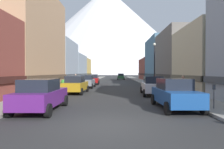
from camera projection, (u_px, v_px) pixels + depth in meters
name	position (u px, v px, depth m)	size (l,w,h in m)	color
ground_plane	(107.00, 126.00, 7.85)	(400.00, 400.00, 0.00)	#2E2E2E
sidewalk_left	(86.00, 82.00, 42.99)	(2.50, 100.00, 0.15)	gray
sidewalk_right	(144.00, 82.00, 42.69)	(2.50, 100.00, 0.15)	gray
storefront_left_1	(21.00, 42.00, 23.70)	(7.57, 13.16, 11.99)	tan
storefront_left_2	(50.00, 63.00, 35.59)	(8.58, 9.85, 7.79)	#99A5B2
storefront_left_3	(68.00, 69.00, 46.57)	(7.39, 11.31, 6.30)	#99A5B2
storefront_left_4	(78.00, 70.00, 56.59)	(6.53, 8.53, 6.01)	#D8B259
storefront_right_2	(185.00, 59.00, 30.89)	(7.44, 10.96, 8.63)	#66605B
storefront_right_3	(167.00, 61.00, 43.21)	(8.07, 12.86, 9.56)	slate
storefront_right_4	(155.00, 70.00, 56.81)	(8.06, 13.56, 6.07)	brown
car_left_0	(41.00, 95.00, 10.89)	(2.12, 4.43, 1.78)	#591E72
car_left_1	(76.00, 85.00, 20.03)	(2.13, 4.43, 1.78)	#B28419
car_left_2	(87.00, 81.00, 27.56)	(2.06, 4.40, 1.78)	slate
car_left_3	(93.00, 79.00, 35.10)	(2.23, 4.48, 1.78)	#9E1111
car_right_0	(175.00, 94.00, 11.59)	(2.17, 4.45, 1.78)	#19478C
car_right_1	(153.00, 85.00, 18.62)	(2.25, 4.48, 1.78)	silver
car_driving_0	(121.00, 77.00, 57.42)	(2.06, 4.40, 1.78)	#265933
parking_meter_near	(214.00, 93.00, 10.88)	(0.14, 0.10, 1.33)	#595960
potted_plant_0	(170.00, 86.00, 24.34)	(0.51, 0.51, 0.74)	gray
potted_plant_1	(64.00, 82.00, 27.34)	(0.72, 0.72, 0.99)	brown
pedestrian_0	(76.00, 80.00, 31.81)	(0.36, 0.36, 1.72)	#333338
pedestrian_1	(155.00, 80.00, 30.45)	(0.36, 0.36, 1.70)	maroon
pedestrian_2	(183.00, 86.00, 17.46)	(0.36, 0.36, 1.72)	maroon
streetlamp_right	(154.00, 58.00, 25.94)	(0.36, 0.36, 5.86)	black
mountain_backdrop	(106.00, 31.00, 267.41)	(240.27, 240.27, 117.48)	silver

